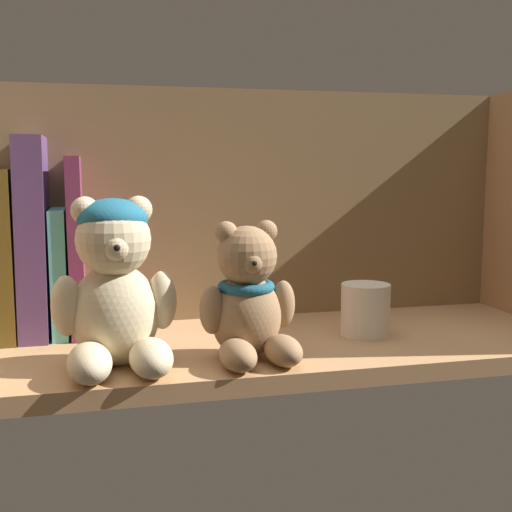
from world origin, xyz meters
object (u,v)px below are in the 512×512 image
object	(u,v)px
book_7	(77,246)
pillar_candle	(365,310)
teddy_bear_larger	(115,287)
teddy_bear_smaller	(249,301)
book_4	(8,254)
book_6	(60,271)
book_5	(34,237)

from	to	relation	value
book_7	pillar_candle	bearing A→B (deg)	-16.77
teddy_bear_larger	teddy_bear_smaller	xyz separation A→B (cm)	(13.61, -0.48, -1.95)
pillar_candle	teddy_bear_larger	bearing A→B (deg)	-169.27
book_4	book_6	distance (cm)	6.31
teddy_bear_larger	pillar_candle	distance (cm)	30.31
pillar_candle	book_5	bearing A→B (deg)	165.26
book_5	book_6	world-z (taller)	book_5
book_4	book_6	world-z (taller)	book_4
book_4	teddy_bear_larger	bearing A→B (deg)	-52.71
teddy_bear_smaller	pillar_candle	distance (cm)	17.16
book_5	teddy_bear_larger	xyz separation A→B (cm)	(8.86, -15.63, -3.64)
book_5	book_4	bearing A→B (deg)	180.00
book_6	pillar_candle	bearing A→B (deg)	-15.86
teddy_bear_smaller	pillar_candle	world-z (taller)	teddy_bear_smaller
book_4	pillar_candle	xyz separation A→B (cm)	(41.27, -10.06, -6.79)
book_7	teddy_bear_larger	distance (cm)	16.32
book_5	book_7	distance (cm)	4.98
book_4	book_7	size ratio (longest dim) A/B	0.93
book_5	teddy_bear_larger	world-z (taller)	book_5
book_5	book_6	distance (cm)	5.07
book_4	book_5	distance (cm)	3.58
book_6	book_4	bearing A→B (deg)	180.00
book_7	teddy_bear_smaller	bearing A→B (deg)	-42.42
book_7	teddy_bear_larger	bearing A→B (deg)	-75.59
book_6	pillar_candle	size ratio (longest dim) A/B	2.43
book_6	teddy_bear_larger	distance (cm)	16.76
book_6	teddy_bear_larger	world-z (taller)	teddy_bear_larger
book_4	pillar_candle	bearing A→B (deg)	-13.70
book_7	book_6	bearing A→B (deg)	180.00
book_5	book_7	bearing A→B (deg)	-0.00
book_6	teddy_bear_larger	xyz separation A→B (cm)	(6.04, -15.63, 0.58)
book_7	teddy_bear_larger	size ratio (longest dim) A/B	1.24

